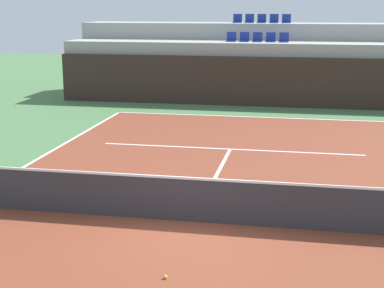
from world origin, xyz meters
The scene contains 12 objects.
ground_plane centered at (0.00, 0.00, 0.00)m, with size 80.00×80.00×0.00m, color #477042.
court_surface centered at (0.00, 0.00, 0.01)m, with size 11.00×24.00×0.01m, color brown.
baseline_far centered at (0.00, 11.95, 0.01)m, with size 11.00×0.10×0.00m, color white.
service_line_far centered at (0.00, 6.40, 0.01)m, with size 8.26×0.10×0.00m, color white.
centre_service_line centered at (0.00, 3.20, 0.01)m, with size 0.10×6.40×0.00m, color white.
back_wall centered at (0.00, 14.71, 1.10)m, with size 18.11×0.30×2.21m, color #33231E.
stands_tier_lower centered at (0.00, 16.06, 1.39)m, with size 18.11×2.40×2.78m, color #9E9E99.
stands_tier_upper centered at (0.00, 18.46, 1.79)m, with size 18.11×2.40×3.58m, color #9E9E99.
seating_row_lower centered at (0.00, 16.16, 2.91)m, with size 2.89×0.44×0.44m.
seating_row_upper centered at (0.00, 18.56, 3.70)m, with size 2.89×0.44×0.44m.
tennis_net centered at (0.00, 0.00, 0.51)m, with size 11.08×0.08×1.07m.
tennis_ball_1 centered at (0.05, -2.65, 0.04)m, with size 0.07×0.07×0.07m, color #CCE033.
Camera 1 is at (2.15, -11.24, 4.44)m, focal length 54.12 mm.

